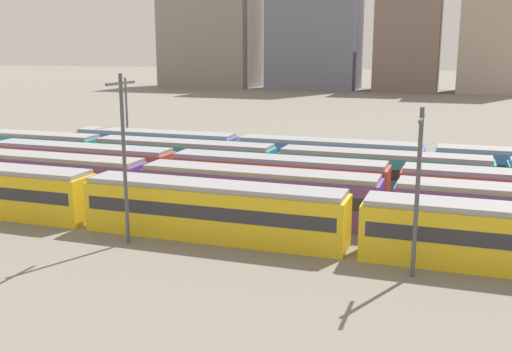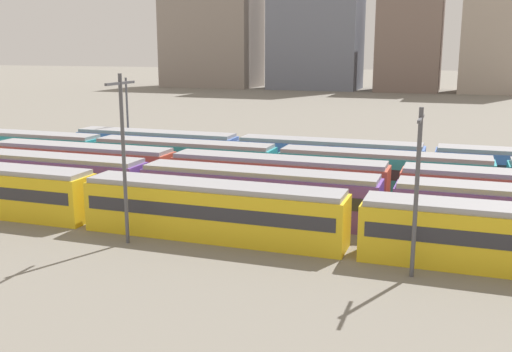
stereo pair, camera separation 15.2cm
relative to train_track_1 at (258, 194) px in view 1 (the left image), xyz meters
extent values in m
plane|color=slate|center=(-17.47, 5.20, -1.90)|extent=(600.00, 600.00, 0.00)
cube|color=yellow|center=(-1.40, -5.20, -0.20)|extent=(18.00, 3.00, 3.40)
cube|color=#2D2D33|center=(-1.40, -5.20, 0.20)|extent=(17.20, 3.06, 0.90)
cube|color=#939399|center=(-1.40, -5.20, 1.67)|extent=(17.60, 2.70, 0.35)
cube|color=#6B429E|center=(-18.90, 0.00, -0.20)|extent=(18.00, 3.00, 3.40)
cube|color=#2D2D33|center=(-18.90, 0.00, 0.20)|extent=(17.20, 3.06, 0.90)
cube|color=#939399|center=(-18.90, 0.00, 1.67)|extent=(17.60, 2.70, 0.35)
cube|color=#6B429E|center=(0.00, 0.00, -0.20)|extent=(18.00, 3.00, 3.40)
cube|color=#2D2D33|center=(0.00, 0.00, 0.20)|extent=(17.20, 3.06, 0.90)
cube|color=#939399|center=(0.00, 0.00, 1.67)|extent=(17.60, 2.70, 0.35)
cube|color=#BC4C38|center=(-18.98, 5.20, -0.20)|extent=(18.00, 3.00, 3.40)
cube|color=#2D2D33|center=(-18.98, 5.20, 0.20)|extent=(17.20, 3.06, 0.90)
cube|color=#939399|center=(-18.98, 5.20, 1.67)|extent=(17.60, 2.70, 0.35)
cube|color=#BC4C38|center=(-0.08, 5.20, -0.20)|extent=(18.00, 3.00, 3.40)
cube|color=#2D2D33|center=(-0.08, 5.20, 0.20)|extent=(17.20, 3.06, 0.90)
cube|color=#939399|center=(-0.08, 5.20, 1.67)|extent=(17.60, 2.70, 0.35)
cube|color=teal|center=(-30.01, 10.40, -0.20)|extent=(18.00, 3.00, 3.40)
cube|color=#2D2D33|center=(-30.01, 10.40, 0.20)|extent=(17.20, 3.06, 0.90)
cube|color=#939399|center=(-30.01, 10.40, 1.67)|extent=(17.60, 2.70, 0.35)
cube|color=teal|center=(-11.11, 10.40, -0.20)|extent=(18.00, 3.00, 3.40)
cube|color=#2D2D33|center=(-11.11, 10.40, 0.20)|extent=(17.20, 3.06, 0.90)
cube|color=#939399|center=(-11.11, 10.40, 1.67)|extent=(17.60, 2.70, 0.35)
cube|color=teal|center=(7.79, 10.40, -0.20)|extent=(18.00, 3.00, 3.40)
cube|color=#2D2D33|center=(7.79, 10.40, 0.20)|extent=(17.20, 3.06, 0.90)
cube|color=#939399|center=(7.79, 10.40, 1.67)|extent=(17.60, 2.70, 0.35)
cube|color=#4C70BC|center=(-16.93, 15.60, -0.20)|extent=(18.00, 3.00, 3.40)
cube|color=#2D2D33|center=(-16.93, 15.60, 0.20)|extent=(17.20, 3.06, 0.90)
cube|color=#939399|center=(-16.93, 15.60, 1.67)|extent=(17.60, 2.70, 0.35)
cube|color=#4C70BC|center=(1.97, 15.60, -0.20)|extent=(18.00, 3.00, 3.40)
cube|color=#2D2D33|center=(1.97, 15.60, 0.20)|extent=(17.20, 3.06, 0.90)
cube|color=#939399|center=(1.97, 15.60, 1.67)|extent=(17.60, 2.70, 0.35)
cylinder|color=#4C4C51|center=(-6.24, -8.06, 3.57)|extent=(0.24, 0.24, 10.94)
cube|color=#47474C|center=(-6.24, -8.06, 8.44)|extent=(0.16, 3.20, 0.16)
cylinder|color=#4C4C51|center=(-22.16, 18.73, 2.68)|extent=(0.24, 0.24, 9.17)
cube|color=#47474C|center=(-22.16, 18.73, 6.67)|extent=(0.16, 3.20, 0.16)
cylinder|color=#4C4C51|center=(11.79, -7.96, 2.82)|extent=(0.24, 0.24, 9.44)
cube|color=#47474C|center=(11.79, -7.96, 6.94)|extent=(0.16, 3.20, 0.16)
cube|color=gray|center=(-62.96, 138.87, 14.45)|extent=(29.02, 19.67, 32.71)
cube|color=slate|center=(-28.84, 138.87, 22.14)|extent=(26.66, 17.83, 48.08)
cube|color=#7A665B|center=(-1.13, 138.87, 13.18)|extent=(17.63, 19.10, 30.16)
cube|color=#A89989|center=(21.75, 138.87, 18.98)|extent=(18.20, 17.88, 41.78)
camera|label=1|loc=(13.52, -40.07, 10.61)|focal=41.37mm
camera|label=2|loc=(13.66, -40.03, 10.61)|focal=41.37mm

